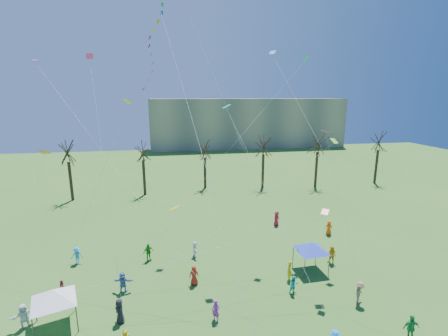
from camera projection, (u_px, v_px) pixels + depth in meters
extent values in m
cube|color=gray|center=(247.00, 123.00, 99.15)|extent=(60.00, 14.00, 15.00)
cylinder|color=black|center=(71.00, 181.00, 47.58)|extent=(0.44, 0.44, 6.04)
cylinder|color=black|center=(144.00, 178.00, 50.39)|extent=(0.44, 0.44, 5.72)
cylinder|color=black|center=(205.00, 173.00, 54.07)|extent=(0.44, 0.44, 5.44)
cylinder|color=black|center=(263.00, 171.00, 54.15)|extent=(0.44, 0.44, 5.96)
cylinder|color=black|center=(316.00, 170.00, 54.61)|extent=(0.44, 0.44, 6.31)
cylinder|color=black|center=(376.00, 167.00, 57.11)|extent=(0.44, 0.44, 6.22)
cylinder|color=white|center=(200.00, 148.00, 19.11)|extent=(0.02, 0.02, 25.28)
cylinder|color=#3F3F44|center=(34.00, 332.00, 19.86)|extent=(0.09, 0.09, 2.04)
cylinder|color=#3F3F44|center=(77.00, 319.00, 21.04)|extent=(0.09, 0.09, 2.04)
cylinder|color=#3F3F44|center=(35.00, 309.00, 22.02)|extent=(0.09, 0.09, 2.04)
cylinder|color=#3F3F44|center=(74.00, 298.00, 23.20)|extent=(0.09, 0.09, 2.04)
pyramid|color=white|center=(53.00, 295.00, 21.21)|extent=(3.69, 3.69, 0.87)
cylinder|color=#3F3F44|center=(305.00, 268.00, 27.35)|extent=(0.07, 0.07, 1.91)
cylinder|color=#3F3F44|center=(329.00, 265.00, 27.84)|extent=(0.07, 0.07, 1.91)
cylinder|color=#3F3F44|center=(293.00, 255.00, 29.60)|extent=(0.07, 0.07, 1.91)
cylinder|color=#3F3F44|center=(316.00, 253.00, 30.09)|extent=(0.07, 0.07, 1.91)
pyramid|color=blue|center=(311.00, 247.00, 28.42)|extent=(3.63, 3.63, 0.82)
imported|color=green|center=(411.00, 328.00, 20.40)|extent=(1.12, 0.60, 1.82)
imported|color=white|center=(24.00, 316.00, 21.53)|extent=(1.64, 1.40, 1.78)
imported|color=black|center=(120.00, 311.00, 21.99)|extent=(0.93, 1.05, 1.82)
imported|color=purple|center=(216.00, 311.00, 22.16)|extent=(0.71, 0.68, 1.63)
imported|color=#0CAAAC|center=(294.00, 285.00, 25.24)|extent=(0.85, 0.71, 1.55)
imported|color=#8F684E|center=(360.00, 293.00, 23.96)|extent=(1.33, 1.34, 1.86)
imported|color=#CC4454|center=(62.00, 289.00, 24.65)|extent=(0.57, 0.99, 1.59)
imported|color=#576DBD|center=(123.00, 282.00, 25.47)|extent=(1.69, 0.80, 1.75)
imported|color=#AF2115|center=(194.00, 275.00, 26.45)|extent=(0.88, 0.61, 1.72)
imported|color=#E2A90B|center=(289.00, 271.00, 27.10)|extent=(0.66, 0.77, 1.80)
imported|color=gold|center=(332.00, 255.00, 29.74)|extent=(1.08, 1.11, 1.80)
imported|color=#1C8DE7|center=(77.00, 255.00, 29.82)|extent=(1.11, 0.68, 1.66)
imported|color=#209520|center=(148.00, 252.00, 30.32)|extent=(1.13, 0.95, 1.81)
imported|color=white|center=(195.00, 249.00, 31.14)|extent=(0.50, 1.50, 1.60)
imported|color=#FF590D|center=(329.00, 228.00, 36.02)|extent=(0.95, 0.75, 1.71)
imported|color=red|center=(276.00, 218.00, 38.61)|extent=(1.09, 1.00, 1.86)
cube|color=orange|center=(45.00, 152.00, 21.18)|extent=(0.59, 0.74, 0.33)
cylinder|color=white|center=(17.00, 250.00, 18.83)|extent=(0.01, 0.01, 12.61)
cube|color=#F028AD|center=(90.00, 56.00, 24.71)|extent=(0.66, 0.73, 0.39)
cylinder|color=white|center=(105.00, 178.00, 21.92)|extent=(0.01, 0.01, 20.24)
cube|color=yellow|center=(174.00, 208.00, 19.14)|extent=(0.73, 0.66, 0.34)
cylinder|color=white|center=(207.00, 275.00, 18.85)|extent=(0.01, 0.01, 8.66)
cube|color=#18B99A|center=(227.00, 106.00, 27.02)|extent=(0.75, 0.65, 0.34)
cylinder|color=white|center=(271.00, 202.00, 23.06)|extent=(0.01, 0.01, 18.50)
cube|color=blue|center=(273.00, 52.00, 30.65)|extent=(0.85, 0.88, 0.41)
cylinder|color=white|center=(328.00, 160.00, 25.48)|extent=(0.01, 0.01, 24.68)
cube|color=#C43C18|center=(325.00, 212.00, 24.26)|extent=(0.81, 0.83, 0.29)
cylinder|color=white|center=(183.00, 258.00, 22.85)|extent=(0.01, 0.01, 22.74)
cube|color=#72F038|center=(334.00, 141.00, 28.56)|extent=(0.72, 0.77, 0.43)
cylinder|color=white|center=(241.00, 213.00, 25.23)|extent=(0.01, 0.01, 22.15)
cube|color=purple|center=(35.00, 60.00, 29.43)|extent=(0.68, 0.77, 0.20)
cylinder|color=white|center=(112.00, 165.00, 25.74)|extent=(0.01, 0.01, 27.11)
cube|color=orange|center=(189.00, 12.00, 32.94)|extent=(0.80, 0.77, 0.39)
cylinder|color=white|center=(235.00, 128.00, 29.03)|extent=(0.01, 0.01, 27.90)
cube|color=#E2255A|center=(326.00, 132.00, 26.00)|extent=(0.78, 0.67, 0.23)
cylinder|color=white|center=(342.00, 207.00, 24.94)|extent=(0.01, 0.01, 12.28)
cube|color=yellow|center=(128.00, 102.00, 22.77)|extent=(0.68, 0.69, 0.34)
cylinder|color=white|center=(94.00, 196.00, 23.65)|extent=(0.01, 0.01, 14.86)
cube|color=#1AA2C8|center=(305.00, 59.00, 31.19)|extent=(0.56, 0.64, 0.38)
cylinder|color=white|center=(223.00, 157.00, 28.28)|extent=(0.01, 0.01, 26.14)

